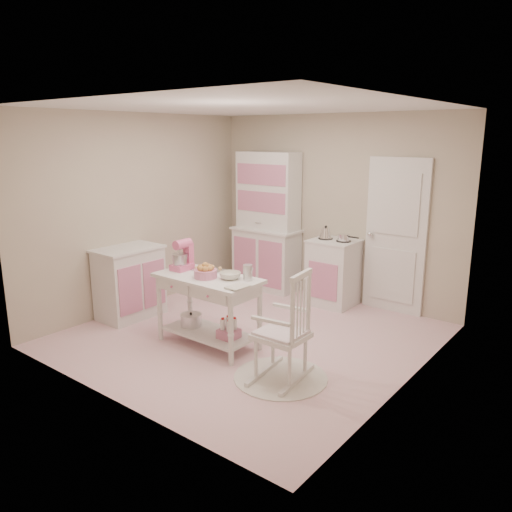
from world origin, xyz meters
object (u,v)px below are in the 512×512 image
at_px(stand_mixer, 182,255).
at_px(bread_basket, 206,274).
at_px(rocking_chair, 281,325).
at_px(stove, 333,272).
at_px(work_table, 208,311).
at_px(base_cabinet, 130,282).
at_px(hutch, 266,221).

distance_m(stand_mixer, bread_basket, 0.46).
bearing_deg(rocking_chair, stove, 99.90).
bearing_deg(rocking_chair, stand_mixer, 165.76).
height_order(rocking_chair, work_table, rocking_chair).
bearing_deg(base_cabinet, stand_mixer, -0.77).
distance_m(stove, stand_mixer, 2.28).
bearing_deg(hutch, work_table, -69.44).
bearing_deg(bread_basket, base_cabinet, 176.69).
height_order(stove, base_cabinet, same).
distance_m(hutch, stand_mixer, 2.15).
distance_m(rocking_chair, stand_mixer, 1.59).
distance_m(stove, work_table, 2.13).
xyz_separation_m(stove, work_table, (-0.40, -2.09, -0.06)).
distance_m(base_cabinet, stand_mixer, 1.13).
relative_size(work_table, stand_mixer, 3.53).
distance_m(base_cabinet, bread_basket, 1.50).
distance_m(work_table, bread_basket, 0.45).
height_order(rocking_chair, stand_mixer, stand_mixer).
bearing_deg(rocking_chair, hutch, 122.14).
height_order(stove, bread_basket, stove).
bearing_deg(stand_mixer, hutch, 99.51).
distance_m(base_cabinet, rocking_chair, 2.54).
distance_m(rocking_chair, work_table, 1.13).
relative_size(stove, work_table, 0.77).
relative_size(stove, stand_mixer, 2.71).
distance_m(stove, rocking_chair, 2.36).
relative_size(hutch, bread_basket, 8.32).
relative_size(work_table, bread_basket, 4.80).
bearing_deg(bread_basket, hutch, 110.59).
bearing_deg(hutch, rocking_chair, -50.26).
xyz_separation_m(base_cabinet, work_table, (1.42, -0.03, -0.06)).
relative_size(base_cabinet, work_table, 0.77).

